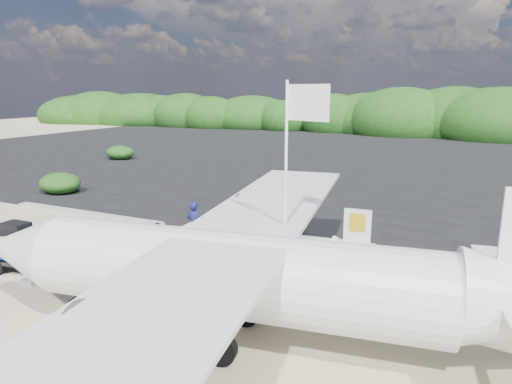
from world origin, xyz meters
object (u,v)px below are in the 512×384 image
(flagpole, at_px, (284,321))
(signboard, at_px, (252,290))
(baggage_cart, at_px, (35,271))
(crew_a, at_px, (195,224))
(crew_b, at_px, (298,250))
(aircraft_small, at_px, (258,146))

(flagpole, relative_size, signboard, 3.22)
(baggage_cart, distance_m, signboard, 7.53)
(flagpole, distance_m, crew_a, 6.71)
(crew_b, relative_size, aircraft_small, 0.26)
(signboard, xyz_separation_m, crew_b, (0.96, 1.43, 0.98))
(signboard, bearing_deg, flagpole, -29.76)
(flagpole, relative_size, aircraft_small, 0.84)
(signboard, height_order, aircraft_small, aircraft_small)
(baggage_cart, distance_m, flagpole, 8.91)
(signboard, relative_size, crew_b, 0.99)
(flagpole, height_order, aircraft_small, flagpole)
(baggage_cart, relative_size, aircraft_small, 0.37)
(crew_a, xyz_separation_m, aircraft_small, (-11.55, 30.93, -0.92))
(baggage_cart, bearing_deg, aircraft_small, 94.30)
(baggage_cart, height_order, crew_a, crew_a)
(flagpole, bearing_deg, crew_b, 102.68)
(crew_b, bearing_deg, signboard, 44.76)
(signboard, bearing_deg, crew_a, 156.16)
(crew_a, relative_size, aircraft_small, 0.25)
(signboard, height_order, crew_a, crew_a)
(baggage_cart, distance_m, aircraft_small, 36.20)
(crew_b, bearing_deg, aircraft_small, -74.56)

